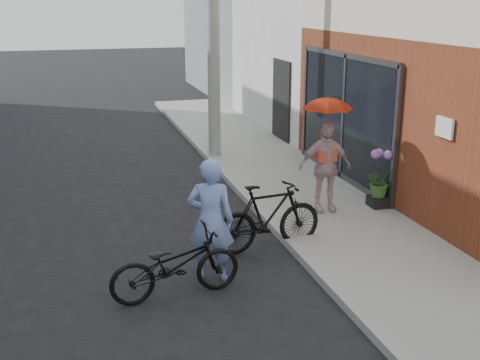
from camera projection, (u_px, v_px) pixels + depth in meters
name	position (u px, v px, depth m)	size (l,w,h in m)	color
ground	(242.00, 272.00, 8.32)	(80.00, 80.00, 0.00)	black
sidewalk	(323.00, 208.00, 10.70)	(2.20, 24.00, 0.12)	gray
curb	(262.00, 214.00, 10.39)	(0.12, 24.00, 0.12)	#9E9E99
plaster_building	(392.00, 3.00, 17.50)	(8.00, 6.00, 7.00)	white
east_building_far	(302.00, 2.00, 23.94)	(8.00, 8.00, 7.00)	gray
utility_pole	(213.00, 5.00, 13.12)	(0.28, 0.28, 7.00)	#9E9E99
officer	(211.00, 220.00, 7.89)	(0.62, 0.40, 1.69)	#7C97DD
bike_left	(175.00, 265.00, 7.52)	(0.59, 1.68, 0.88)	black
bike_right	(268.00, 217.00, 8.95)	(0.49, 1.73, 1.04)	black
kimono_woman	(325.00, 167.00, 10.20)	(0.91, 0.38, 1.55)	beige
parasol	(328.00, 101.00, 9.87)	(0.79, 0.79, 0.69)	red
planter	(379.00, 201.00, 10.59)	(0.34, 0.34, 0.18)	black
potted_plant	(380.00, 182.00, 10.48)	(0.49, 0.43, 0.55)	#3A6A2A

